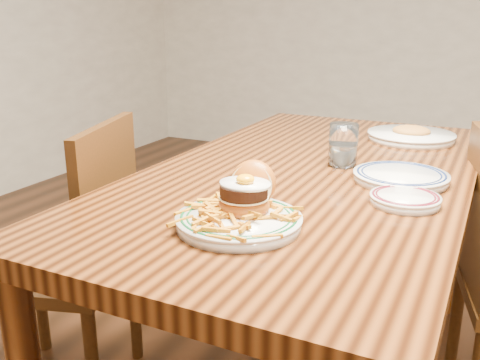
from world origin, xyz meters
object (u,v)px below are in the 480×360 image
at_px(table, 310,198).
at_px(side_plate, 405,199).
at_px(chair_left, 76,255).
at_px(main_plate, 241,209).

distance_m(table, side_plate, 0.36).
relative_size(chair_left, side_plate, 5.15).
height_order(table, side_plate, side_plate).
bearing_deg(side_plate, main_plate, -114.56).
xyz_separation_m(main_plate, side_plate, (0.28, 0.28, -0.02)).
xyz_separation_m(chair_left, side_plate, (0.93, 0.10, 0.29)).
bearing_deg(side_plate, chair_left, -153.28).
relative_size(chair_left, main_plate, 3.21).
distance_m(table, main_plate, 0.48).
bearing_deg(table, chair_left, -156.15).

